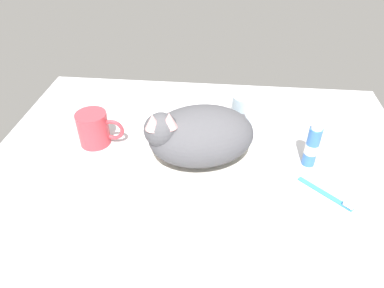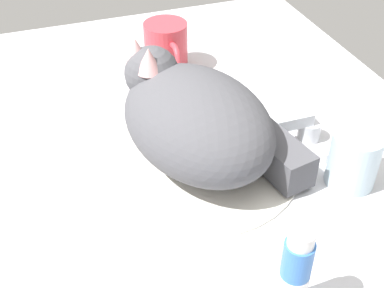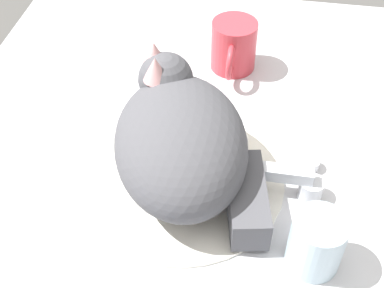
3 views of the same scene
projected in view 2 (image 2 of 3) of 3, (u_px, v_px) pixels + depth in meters
ground_plane at (197, 171)px, 79.14cm from camera, size 110.00×82.50×3.00cm
sink_basin at (197, 162)px, 77.98cm from camera, size 30.61×30.61×0.74cm
faucet at (301, 129)px, 81.36cm from camera, size 13.95×10.85×5.14cm
cat at (196, 119)px, 74.02cm from camera, size 29.94×26.11×15.97cm
coffee_mug at (166, 47)px, 97.90cm from camera, size 12.47×8.19×9.24cm
rinse_cup at (354, 159)px, 72.56cm from camera, size 7.02×7.02×8.25cm
toothpaste_bottle at (294, 276)px, 54.72cm from camera, size 3.29×3.29×12.61cm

